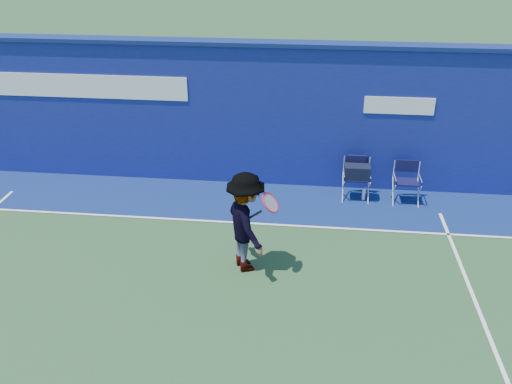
# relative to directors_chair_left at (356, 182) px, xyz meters

# --- Properties ---
(ground) EXTENTS (80.00, 80.00, 0.00)m
(ground) POSITION_rel_directors_chair_left_xyz_m (-2.84, -4.51, -0.38)
(ground) COLOR #284A27
(ground) RESTS_ON ground
(stadium_wall) EXTENTS (24.00, 0.50, 3.08)m
(stadium_wall) POSITION_rel_directors_chair_left_xyz_m (-2.84, 0.69, 1.17)
(stadium_wall) COLOR navy
(stadium_wall) RESTS_ON ground
(out_of_bounds_strip) EXTENTS (24.00, 1.80, 0.01)m
(out_of_bounds_strip) POSITION_rel_directors_chair_left_xyz_m (-2.84, -0.41, -0.37)
(out_of_bounds_strip) COLOR navy
(out_of_bounds_strip) RESTS_ON ground
(court_lines) EXTENTS (24.00, 12.00, 0.01)m
(court_lines) POSITION_rel_directors_chair_left_xyz_m (-2.84, -3.91, -0.37)
(court_lines) COLOR white
(court_lines) RESTS_ON out_of_bounds_strip
(directors_chair_left) EXTENTS (0.53, 0.49, 0.89)m
(directors_chair_left) POSITION_rel_directors_chair_left_xyz_m (0.00, 0.00, 0.00)
(directors_chair_left) COLOR silver
(directors_chair_left) RESTS_ON ground
(directors_chair_right) EXTENTS (0.51, 0.46, 0.85)m
(directors_chair_right) POSITION_rel_directors_chair_left_xyz_m (1.02, -0.04, -0.11)
(directors_chair_right) COLOR silver
(directors_chair_right) RESTS_ON ground
(water_bottle) EXTENTS (0.07, 0.07, 0.27)m
(water_bottle) POSITION_rel_directors_chair_left_xyz_m (0.18, -0.04, -0.24)
(water_bottle) COLOR silver
(water_bottle) RESTS_ON ground
(tennis_player) EXTENTS (1.11, 1.29, 1.73)m
(tennis_player) POSITION_rel_directors_chair_left_xyz_m (-1.95, -2.76, 0.49)
(tennis_player) COLOR #EA4738
(tennis_player) RESTS_ON ground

